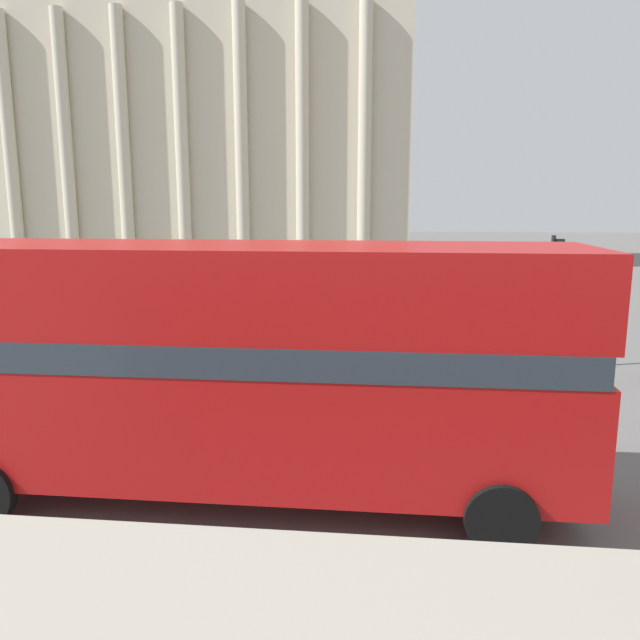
% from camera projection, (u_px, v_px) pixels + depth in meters
% --- Properties ---
extents(double_decker_bus, '(10.29, 2.70, 4.09)m').
position_uv_depth(double_decker_bus, '(247.00, 361.00, 9.69)').
color(double_decker_bus, black).
rests_on(double_decker_bus, ground_plane).
extents(plaza_building_left, '(31.82, 12.22, 21.19)m').
position_uv_depth(plaza_building_left, '(205.00, 124.00, 47.92)').
color(plaza_building_left, beige).
rests_on(plaza_building_left, ground_plane).
extents(traffic_light_mid, '(0.42, 0.24, 3.81)m').
position_uv_depth(traffic_light_mid, '(553.00, 283.00, 17.47)').
color(traffic_light_mid, black).
rests_on(traffic_light_mid, ground_plane).
extents(car_maroon, '(4.20, 1.93, 1.35)m').
position_uv_depth(car_maroon, '(415.00, 296.00, 26.97)').
color(car_maroon, black).
rests_on(car_maroon, ground_plane).
extents(pedestrian_yellow, '(0.32, 0.32, 1.60)m').
position_uv_depth(pedestrian_yellow, '(288.00, 270.00, 35.39)').
color(pedestrian_yellow, '#282B33').
rests_on(pedestrian_yellow, ground_plane).
extents(pedestrian_olive, '(0.32, 0.32, 1.78)m').
position_uv_depth(pedestrian_olive, '(269.00, 273.00, 33.02)').
color(pedestrian_olive, '#282B33').
rests_on(pedestrian_olive, ground_plane).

